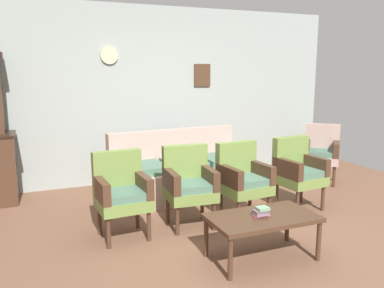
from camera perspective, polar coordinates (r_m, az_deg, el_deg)
ground_plane at (r=4.29m, az=4.64°, el=-13.55°), size 7.68×7.68×0.00m
wall_back_with_decor at (r=6.38m, az=-6.17°, el=6.91°), size 6.40×0.09×2.70m
floral_couch at (r=5.65m, az=-1.53°, el=-4.04°), size 1.97×0.94×0.90m
armchair_near_cabinet at (r=4.30m, az=-9.92°, el=-6.52°), size 0.54×0.52×0.90m
armchair_row_middle at (r=4.53m, az=-0.42°, el=-5.45°), size 0.55×0.53×0.90m
armchair_by_doorway at (r=4.78m, az=7.20°, el=-4.70°), size 0.55×0.53×0.90m
armchair_near_couch_end at (r=5.26m, az=14.75°, el=-3.54°), size 0.57×0.54×0.90m
wingback_chair_by_fireplace at (r=6.59m, az=17.80°, el=-0.90°), size 0.71×0.71×0.90m
coffee_table at (r=3.84m, az=9.92°, el=-10.56°), size 1.00×0.56×0.42m
book_stack_on_table at (r=3.78m, az=9.76°, el=-9.43°), size 0.16×0.10×0.09m
floor_vase_by_wall at (r=7.44m, az=16.66°, el=-0.54°), size 0.25×0.25×0.75m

